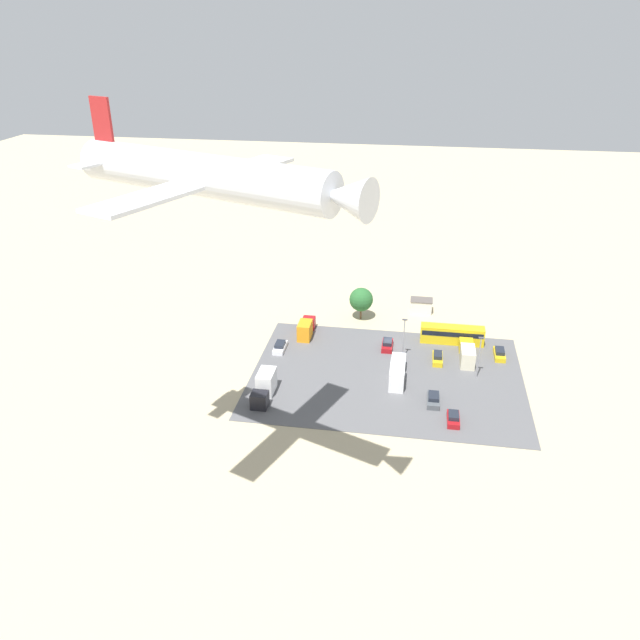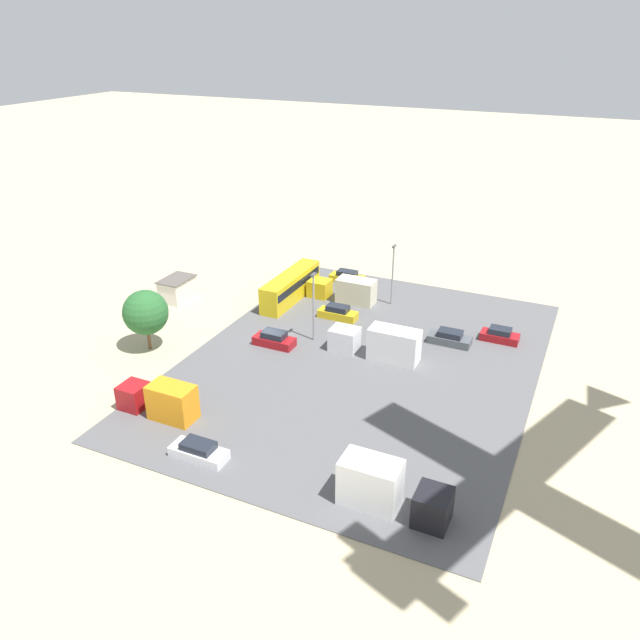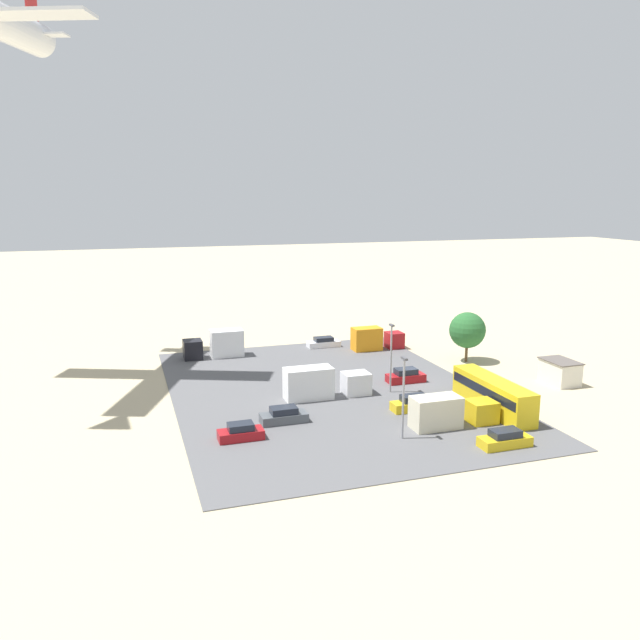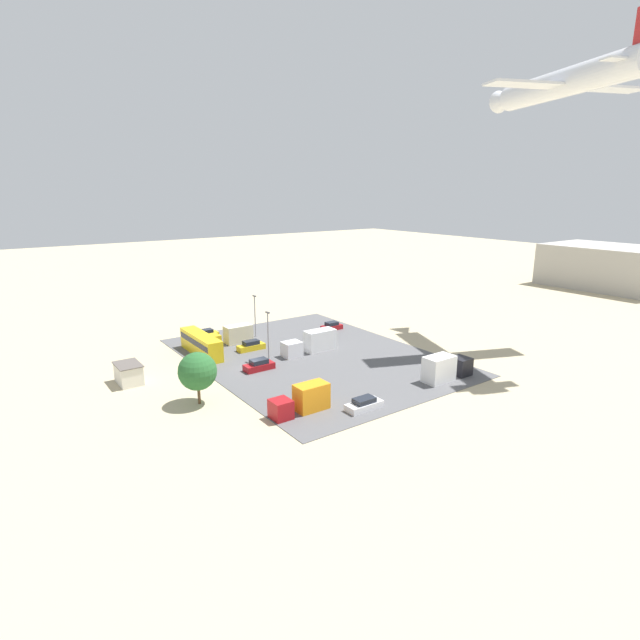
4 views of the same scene
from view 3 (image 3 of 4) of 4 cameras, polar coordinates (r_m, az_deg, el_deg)
The scene contains 17 objects.
ground_plane at distance 73.35m, azimuth 8.55°, elevation -5.75°, with size 400.00×400.00×0.00m, color tan.
parking_lot_surface at distance 69.44m, azimuth 0.70°, elevation -6.58°, with size 45.07×33.42×0.08m.
shed_building at distance 77.26m, azimuth 21.07°, elevation -4.45°, with size 4.48×3.10×2.77m.
bus at distance 65.29m, azimuth 15.52°, elevation -6.51°, with size 11.53×2.46×3.31m.
parked_car_0 at distance 60.37m, azimuth -3.33°, elevation -8.74°, with size 1.91×4.50×1.51m.
parked_car_1 at distance 56.76m, azimuth -7.26°, elevation -10.17°, with size 1.82×4.03×1.49m.
parked_car_2 at distance 89.11m, azimuth 0.33°, elevation -2.09°, with size 1.89×4.68×1.42m.
parked_car_3 at distance 57.10m, azimuth 16.55°, elevation -10.42°, with size 1.81×4.57×1.53m.
parked_car_4 at distance 73.30m, azimuth 7.84°, elevation -5.12°, with size 1.90×4.42×1.62m.
parked_car_5 at distance 64.18m, azimuth 8.55°, elevation -7.58°, with size 1.72×4.55×1.59m.
parked_truck_0 at distance 60.29m, azimuth 11.71°, elevation -8.24°, with size 2.39×8.48×3.01m.
parked_truck_1 at distance 67.01m, azimuth 0.20°, elevation -5.81°, with size 2.39×9.40×3.41m.
parked_truck_2 at distance 84.55m, azimuth -9.38°, elevation -2.25°, with size 2.56×7.88×3.59m.
parked_truck_3 at distance 87.80m, azimuth 5.01°, elevation -1.76°, with size 2.34×7.34×3.19m.
tree_near_shed at distance 83.05m, azimuth 13.33°, elevation -0.91°, with size 4.69×4.69×6.54m.
light_pole_lot_centre at distance 68.48m, azimuth 6.51°, elevation -3.17°, with size 0.90×0.28×7.65m.
light_pole_lot_edge at distance 55.77m, azimuth 7.63°, elevation -6.70°, with size 0.90×0.28×7.49m.
Camera 3 is at (-62.53, 31.75, 21.52)m, focal length 35.00 mm.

